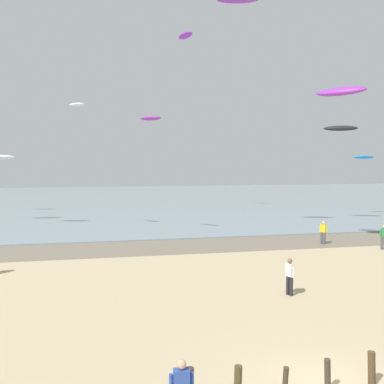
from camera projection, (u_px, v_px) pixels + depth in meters
wet_sand_strip at (190, 246)px, 30.49m from camera, size 120.00×5.28×0.01m
sea at (144, 200)px, 67.27m from camera, size 160.00×70.00×0.10m
person_left_flank at (323, 232)px, 31.21m from camera, size 0.40×0.46×1.71m
person_right_flank at (290, 276)px, 19.23m from camera, size 0.33×0.54×1.71m
person_far_down_beach at (384, 237)px, 29.23m from camera, size 0.56×0.28×1.71m
kite_aloft_0 at (185, 35)px, 47.78m from camera, size 1.87×2.87×0.78m
kite_aloft_3 at (364, 157)px, 46.45m from camera, size 2.35×1.15×0.57m
kite_aloft_6 at (238, 0)px, 33.34m from camera, size 3.54×1.92×0.71m
kite_aloft_7 at (151, 118)px, 33.94m from camera, size 1.94×1.73×0.45m
kite_aloft_8 at (2, 157)px, 49.15m from camera, size 3.12×1.51×0.68m
kite_aloft_9 at (77, 105)px, 35.50m from camera, size 1.71×1.77×0.37m
kite_aloft_10 at (341, 128)px, 40.97m from camera, size 3.41×2.24×0.63m
kite_aloft_11 at (341, 91)px, 29.23m from camera, size 3.25×3.52×0.92m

